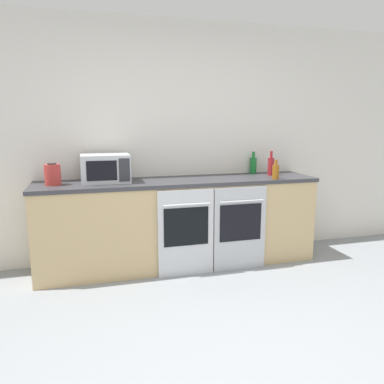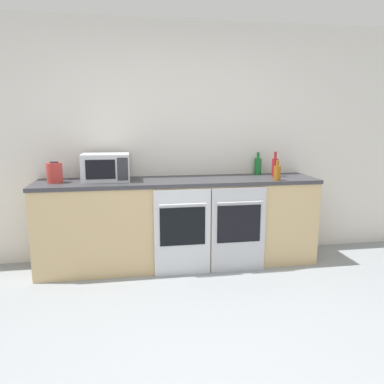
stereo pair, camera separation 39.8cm
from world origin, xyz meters
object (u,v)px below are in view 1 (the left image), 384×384
(oven_left, at_px, (186,232))
(oven_right, at_px, (240,228))
(microwave, at_px, (105,168))
(bottle_green, at_px, (253,165))
(bottle_red, at_px, (271,166))
(kettle, at_px, (53,175))
(bottle_amber, at_px, (276,171))

(oven_left, xyz_separation_m, oven_right, (0.58, 0.00, 0.00))
(microwave, relative_size, bottle_green, 1.87)
(microwave, xyz_separation_m, bottle_red, (1.83, -0.01, -0.03))
(bottle_red, relative_size, kettle, 1.31)
(microwave, distance_m, bottle_amber, 1.77)
(bottle_green, distance_m, bottle_amber, 0.47)
(kettle, bearing_deg, oven_right, -9.97)
(oven_left, distance_m, kettle, 1.41)
(bottle_red, bearing_deg, kettle, -179.06)
(oven_right, relative_size, bottle_green, 3.46)
(bottle_red, xyz_separation_m, kettle, (-2.33, -0.04, -0.01))
(oven_right, relative_size, bottle_amber, 4.23)
(bottle_amber, distance_m, kettle, 2.26)
(oven_left, height_order, kettle, kettle)
(bottle_red, relative_size, bottle_amber, 1.33)
(bottle_red, bearing_deg, oven_right, -145.05)
(kettle, bearing_deg, microwave, 5.65)
(microwave, xyz_separation_m, kettle, (-0.50, -0.05, -0.04))
(oven_left, xyz_separation_m, bottle_amber, (1.01, 0.08, 0.56))
(microwave, bearing_deg, oven_right, -15.64)
(oven_left, relative_size, bottle_green, 3.46)
(bottle_red, bearing_deg, bottle_amber, -106.88)
(bottle_amber, height_order, kettle, kettle)
(microwave, xyz_separation_m, bottle_green, (1.70, 0.18, -0.04))
(oven_left, bearing_deg, kettle, 165.55)
(microwave, distance_m, bottle_green, 1.71)
(microwave, relative_size, kettle, 2.25)
(microwave, bearing_deg, oven_left, -26.51)
(oven_left, height_order, bottle_red, bottle_red)
(oven_left, distance_m, oven_right, 0.58)
(bottle_green, height_order, kettle, bottle_green)
(oven_left, distance_m, bottle_green, 1.25)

